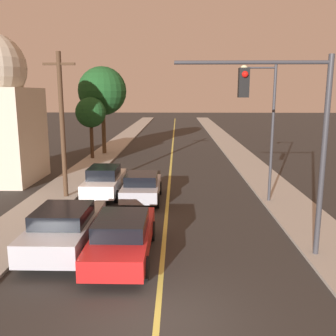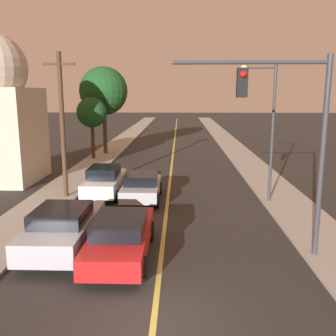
# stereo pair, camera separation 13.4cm
# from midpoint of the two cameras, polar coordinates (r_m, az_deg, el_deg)

# --- Properties ---
(ground_plane) EXTENTS (200.00, 200.00, 0.00)m
(ground_plane) POSITION_cam_midpoint_polar(r_m,az_deg,el_deg) (9.77, -1.77, -22.42)
(ground_plane) COLOR #2D2B28
(road_surface) EXTENTS (9.53, 80.00, 0.01)m
(road_surface) POSITION_cam_midpoint_polar(r_m,az_deg,el_deg) (44.45, 1.10, 4.31)
(road_surface) COLOR #2D2B28
(road_surface) RESTS_ON ground
(sidewalk_left) EXTENTS (2.50, 80.00, 0.12)m
(sidewalk_left) POSITION_cam_midpoint_polar(r_m,az_deg,el_deg) (44.92, -6.62, 4.38)
(sidewalk_left) COLOR #9E998E
(sidewalk_left) RESTS_ON ground
(sidewalk_right) EXTENTS (2.50, 80.00, 0.12)m
(sidewalk_right) POSITION_cam_midpoint_polar(r_m,az_deg,el_deg) (44.77, 8.85, 4.30)
(sidewalk_right) COLOR #9E998E
(sidewalk_right) RESTS_ON ground
(car_near_lane_front) EXTENTS (1.96, 4.94, 1.49)m
(car_near_lane_front) POSITION_cam_midpoint_polar(r_m,az_deg,el_deg) (12.72, -6.88, -10.18)
(car_near_lane_front) COLOR red
(car_near_lane_front) RESTS_ON ground
(car_near_lane_second) EXTENTS (1.92, 4.08, 1.44)m
(car_near_lane_second) POSITION_cam_midpoint_polar(r_m,az_deg,el_deg) (19.20, -3.84, -2.81)
(car_near_lane_second) COLOR #A5A8B2
(car_near_lane_second) RESTS_ON ground
(car_outer_lane_front) EXTENTS (2.09, 4.64, 1.59)m
(car_outer_lane_front) POSITION_cam_midpoint_polar(r_m,az_deg,el_deg) (13.69, -15.34, -8.72)
(car_outer_lane_front) COLOR #A5A8B2
(car_outer_lane_front) RESTS_ON ground
(car_outer_lane_second) EXTENTS (1.85, 4.52, 1.59)m
(car_outer_lane_second) POSITION_cam_midpoint_polar(r_m,az_deg,el_deg) (20.48, -9.42, -1.90)
(car_outer_lane_second) COLOR white
(car_outer_lane_second) RESTS_ON ground
(traffic_signal_mast) EXTENTS (4.89, 0.42, 6.49)m
(traffic_signal_mast) POSITION_cam_midpoint_polar(r_m,az_deg,el_deg) (12.49, 18.41, 6.51)
(traffic_signal_mast) COLOR #333338
(traffic_signal_mast) RESTS_ON ground
(streetlamp_right) EXTENTS (1.75, 0.36, 6.64)m
(streetlamp_right) POSITION_cam_midpoint_polar(r_m,az_deg,el_deg) (18.82, 14.72, 7.87)
(streetlamp_right) COLOR #333338
(streetlamp_right) RESTS_ON ground
(utility_pole_left) EXTENTS (1.60, 0.24, 7.33)m
(utility_pole_left) POSITION_cam_midpoint_polar(r_m,az_deg,el_deg) (19.84, -15.62, 6.61)
(utility_pole_left) COLOR #422D1E
(utility_pole_left) RESTS_ON ground
(tree_left_near) EXTENTS (2.47, 2.47, 5.01)m
(tree_left_near) POSITION_cam_midpoint_polar(r_m,az_deg,el_deg) (31.51, -11.42, 8.24)
(tree_left_near) COLOR #3D2B1C
(tree_left_near) RESTS_ON ground
(tree_left_far) EXTENTS (4.22, 4.22, 7.62)m
(tree_left_far) POSITION_cam_midpoint_polar(r_m,az_deg,el_deg) (33.93, -9.67, 11.46)
(tree_left_far) COLOR #4C3823
(tree_left_far) RESTS_ON ground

